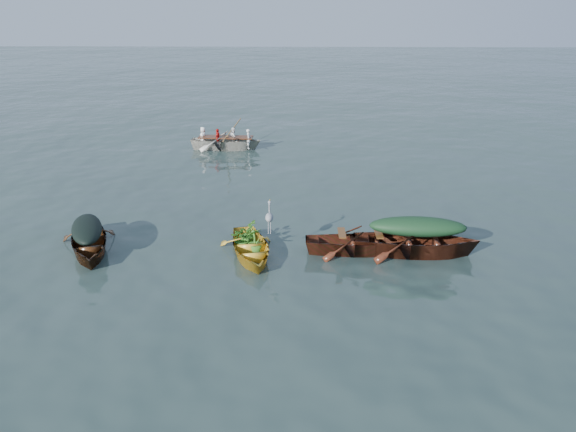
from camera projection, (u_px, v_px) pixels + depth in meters
name	position (u px, v px, depth m)	size (l,w,h in m)	color
ground	(285.00, 261.00, 15.20)	(140.00, 140.00, 0.00)	#2C3D3A
yellow_dinghy	(251.00, 256.00, 15.46)	(1.47, 3.39, 0.93)	gold
dark_covered_boat	(90.00, 251.00, 15.76)	(1.48, 3.98, 1.01)	#492911
green_tarp_boat	(415.00, 254.00, 15.57)	(1.49, 4.80, 1.15)	#462110
open_wooden_boat	(359.00, 252.00, 15.69)	(1.31, 4.20, 0.97)	#521D14
rowed_boat	(226.00, 149.00, 26.30)	(1.37, 4.57, 1.11)	beige
dark_tarp_cover	(87.00, 228.00, 15.51)	(0.81, 2.19, 0.40)	black
green_tarp_cover	(418.00, 227.00, 15.27)	(0.82, 2.64, 0.52)	#143119
thwart_benches	(360.00, 236.00, 15.51)	(0.78, 2.10, 0.04)	#573114
heron	(269.00, 223.00, 15.28)	(0.28, 0.40, 0.92)	#989BA1
dinghy_weeds	(248.00, 223.00, 15.69)	(0.70, 0.90, 0.60)	#39721D
rowers	(226.00, 130.00, 25.96)	(1.24, 3.20, 0.76)	silver
oars	(226.00, 137.00, 26.09)	(2.60, 0.60, 0.06)	olive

